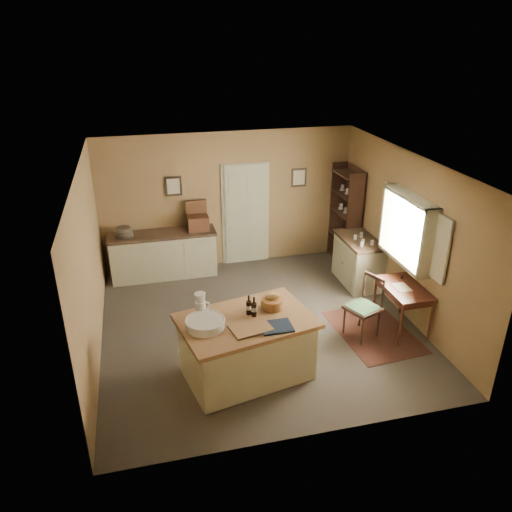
{
  "coord_description": "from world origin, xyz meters",
  "views": [
    {
      "loc": [
        -1.71,
        -6.76,
        4.49
      ],
      "look_at": [
        0.01,
        0.24,
        1.15
      ],
      "focal_mm": 35.0,
      "sensor_mm": 36.0,
      "label": 1
    }
  ],
  "objects_px": {
    "right_cabinet": "(358,261)",
    "shelving_unit": "(347,216)",
    "work_island": "(246,346)",
    "desk_chair": "(363,308)",
    "sideboard": "(164,253)",
    "writing_desk": "(404,292)"
  },
  "relations": [
    {
      "from": "desk_chair",
      "to": "shelving_unit",
      "type": "height_order",
      "value": "shelving_unit"
    },
    {
      "from": "right_cabinet",
      "to": "shelving_unit",
      "type": "relative_size",
      "value": 0.56
    },
    {
      "from": "sideboard",
      "to": "shelving_unit",
      "type": "xyz_separation_m",
      "value": [
        3.69,
        -0.2,
        0.52
      ]
    },
    {
      "from": "writing_desk",
      "to": "right_cabinet",
      "type": "height_order",
      "value": "right_cabinet"
    },
    {
      "from": "writing_desk",
      "to": "sideboard",
      "type": "bearing_deg",
      "value": 141.36
    },
    {
      "from": "sideboard",
      "to": "writing_desk",
      "type": "height_order",
      "value": "sideboard"
    },
    {
      "from": "work_island",
      "to": "sideboard",
      "type": "distance_m",
      "value": 3.49
    },
    {
      "from": "work_island",
      "to": "shelving_unit",
      "type": "distance_m",
      "value": 4.29
    },
    {
      "from": "right_cabinet",
      "to": "shelving_unit",
      "type": "bearing_deg",
      "value": 81.08
    },
    {
      "from": "work_island",
      "to": "shelving_unit",
      "type": "xyz_separation_m",
      "value": [
        2.83,
        3.18,
        0.51
      ]
    },
    {
      "from": "desk_chair",
      "to": "right_cabinet",
      "type": "xyz_separation_m",
      "value": [
        0.7,
        1.69,
        -0.04
      ]
    },
    {
      "from": "writing_desk",
      "to": "desk_chair",
      "type": "xyz_separation_m",
      "value": [
        -0.7,
        -0.03,
        -0.18
      ]
    },
    {
      "from": "writing_desk",
      "to": "shelving_unit",
      "type": "distance_m",
      "value": 2.65
    },
    {
      "from": "work_island",
      "to": "writing_desk",
      "type": "xyz_separation_m",
      "value": [
        2.68,
        0.55,
        0.19
      ]
    },
    {
      "from": "work_island",
      "to": "right_cabinet",
      "type": "distance_m",
      "value": 3.47
    },
    {
      "from": "desk_chair",
      "to": "shelving_unit",
      "type": "xyz_separation_m",
      "value": [
        0.85,
        2.66,
        0.5
      ]
    },
    {
      "from": "sideboard",
      "to": "shelving_unit",
      "type": "relative_size",
      "value": 1.02
    },
    {
      "from": "desk_chair",
      "to": "right_cabinet",
      "type": "distance_m",
      "value": 1.83
    },
    {
      "from": "work_island",
      "to": "right_cabinet",
      "type": "height_order",
      "value": "work_island"
    },
    {
      "from": "writing_desk",
      "to": "shelving_unit",
      "type": "bearing_deg",
      "value": 86.68
    },
    {
      "from": "work_island",
      "to": "shelving_unit",
      "type": "bearing_deg",
      "value": 36.39
    },
    {
      "from": "work_island",
      "to": "desk_chair",
      "type": "distance_m",
      "value": 2.05
    }
  ]
}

